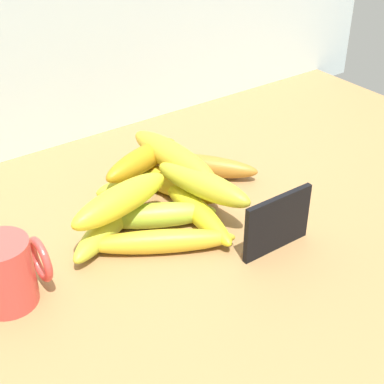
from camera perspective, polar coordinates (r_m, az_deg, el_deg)
The scene contains 14 objects.
counter_top at distance 85.42cm, azimuth 4.85°, elevation -3.89°, with size 110.00×76.00×3.00cm, color #9C7344.
chalkboard_sign at distance 78.07cm, azimuth 8.35°, elevation -3.24°, with size 11.00×1.80×8.40cm.
coffee_mug at distance 72.20cm, azimuth -17.80°, elevation -7.56°, with size 8.52×7.02×8.77cm.
banana_0 at distance 84.38cm, azimuth 0.22°, elevation -1.60°, with size 20.18×3.41×3.41cm, color yellow.
banana_1 at distance 89.58cm, azimuth -1.83°, elevation 0.86°, with size 16.85×4.11×4.11cm, color gold.
banana_2 at distance 94.81cm, azimuth 0.63°, elevation 2.66°, with size 19.67×3.69×3.69cm, color #A97228.
banana_3 at distance 82.14cm, azimuth -7.97°, elevation -2.91°, with size 19.50×3.68×3.68cm, color gold.
banana_4 at distance 78.08cm, azimuth -3.19°, elevation -4.91°, with size 20.59×3.29×3.29cm, color gold.
banana_5 at distance 90.56cm, azimuth -4.74°, elevation 0.94°, with size 15.63×3.57×3.57cm, color #ABB72A.
banana_6 at distance 82.75cm, azimuth -3.62°, elevation -2.33°, with size 17.61×3.67×3.67cm, color #A2C234.
banana_7 at distance 79.23cm, azimuth -7.09°, elevation -0.81°, with size 16.81×4.28×4.28cm, color yellow.
banana_8 at distance 89.35cm, azimuth -4.95°, elevation 3.21°, with size 15.45×3.82×3.82cm, color #B38015.
banana_9 at distance 83.00cm, azimuth 1.06°, elevation 0.80°, with size 16.63×3.99×3.99cm, color gold.
banana_10 at distance 88.22cm, azimuth -1.84°, elevation 3.50°, with size 19.76×4.31×4.31cm, color gold.
Camera 1 is at (-45.77, -51.51, 51.99)cm, focal length 53.97 mm.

